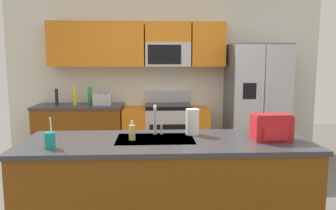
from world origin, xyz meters
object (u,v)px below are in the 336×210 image
at_px(bottle_yellow, 75,96).
at_px(backpack, 272,127).
at_px(range_oven, 166,132).
at_px(sink_faucet, 156,117).
at_px(paper_towel_roll, 192,122).
at_px(pepper_mill, 57,97).
at_px(drink_cup_teal, 50,140).
at_px(soap_dispenser, 132,132).
at_px(toaster, 102,99).
at_px(refrigerator, 256,103).
at_px(bottle_green, 90,96).

bearing_deg(bottle_yellow, backpack, -46.71).
bearing_deg(range_oven, sink_faucet, -94.90).
bearing_deg(paper_towel_roll, pepper_mill, 131.03).
distance_m(drink_cup_teal, soap_dispenser, 0.67).
height_order(toaster, backpack, backpack).
bearing_deg(sink_faucet, soap_dispenser, -139.89).
xyz_separation_m(refrigerator, paper_towel_roll, (-1.29, -2.09, 0.09)).
distance_m(toaster, sink_faucet, 2.27).
height_order(toaster, drink_cup_teal, drink_cup_teal).
bearing_deg(range_oven, toaster, -177.00).
xyz_separation_m(pepper_mill, bottle_yellow, (0.29, -0.03, 0.02)).
height_order(bottle_green, paper_towel_roll, bottle_green).
relative_size(range_oven, paper_towel_roll, 5.67).
xyz_separation_m(range_oven, backpack, (0.81, -2.41, 0.57)).
relative_size(bottle_yellow, drink_cup_teal, 1.19).
bearing_deg(sink_faucet, backpack, -13.58).
height_order(bottle_green, drink_cup_teal, bottle_green).
bearing_deg(bottle_green, soap_dispenser, -71.11).
relative_size(refrigerator, backpack, 5.78).
height_order(sink_faucet, drink_cup_teal, sink_faucet).
bearing_deg(backpack, range_oven, 108.58).
bearing_deg(backpack, drink_cup_teal, -174.62).
height_order(refrigerator, sink_faucet, refrigerator).
relative_size(pepper_mill, sink_faucet, 0.91).
bearing_deg(refrigerator, soap_dispenser, -128.95).
bearing_deg(bottle_green, backpack, -50.63).
distance_m(toaster, bottle_yellow, 0.44).
relative_size(paper_towel_roll, backpack, 0.75).
height_order(bottle_green, soap_dispenser, bottle_green).
distance_m(sink_faucet, paper_towel_roll, 0.35).
bearing_deg(backpack, pepper_mill, 136.42).
distance_m(refrigerator, pepper_mill, 3.17).
bearing_deg(toaster, drink_cup_teal, -90.39).
distance_m(pepper_mill, bottle_yellow, 0.29).
height_order(bottle_green, backpack, bottle_green).
height_order(range_oven, bottle_yellow, bottle_yellow).
bearing_deg(bottle_yellow, bottle_green, 21.31).
xyz_separation_m(refrigerator, drink_cup_teal, (-2.46, -2.51, 0.04)).
distance_m(pepper_mill, soap_dispenser, 2.69).
bearing_deg(paper_towel_roll, range_oven, 94.14).
relative_size(refrigerator, paper_towel_roll, 7.71).
relative_size(range_oven, bottle_green, 4.83).
relative_size(bottle_yellow, backpack, 0.92).
bearing_deg(backpack, toaster, 127.53).
bearing_deg(sink_faucet, bottle_yellow, 120.20).
distance_m(pepper_mill, paper_towel_roll, 2.86).
bearing_deg(bottle_green, refrigerator, -2.74).
height_order(refrigerator, bottle_green, refrigerator).
bearing_deg(paper_towel_roll, drink_cup_teal, -160.11).
distance_m(toaster, pepper_mill, 0.72).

